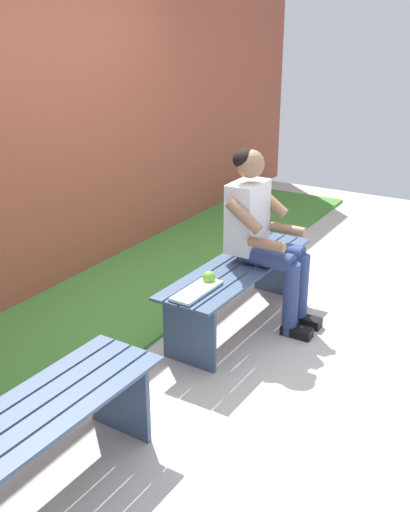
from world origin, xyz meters
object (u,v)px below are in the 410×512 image
(bench_far, at_px, (19,446))
(person_seated, at_px, (263,231))
(bench_near, at_px, (239,281))
(book_open, at_px, (197,291))
(apple, at_px, (209,277))

(bench_far, distance_m, person_seated, 2.26)
(bench_near, xyz_separation_m, book_open, (0.54, -0.02, 0.13))
(bench_near, distance_m, person_seated, 0.40)
(person_seated, distance_m, book_open, 0.74)
(bench_near, distance_m, apple, 0.42)
(bench_near, height_order, bench_far, same)
(bench_near, relative_size, bench_far, 0.97)
(bench_near, xyz_separation_m, apple, (0.38, -0.03, 0.17))
(person_seated, relative_size, book_open, 3.07)
(bench_far, xyz_separation_m, person_seated, (-2.23, 0.10, 0.35))
(bench_far, height_order, person_seated, person_seated)
(bench_far, bearing_deg, apple, -179.14)
(bench_near, distance_m, book_open, 0.56)
(bench_near, xyz_separation_m, person_seated, (-0.15, 0.10, 0.36))
(bench_far, relative_size, book_open, 3.83)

